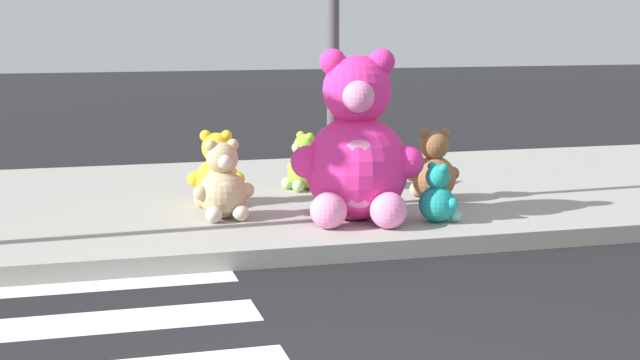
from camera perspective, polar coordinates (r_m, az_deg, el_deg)
sidewalk at (r=9.02m, az=-6.73°, el=-1.47°), size 28.00×4.40×0.15m
sign_pole at (r=8.27m, az=0.82°, el=9.93°), size 0.56×0.11×3.20m
plush_pink_large at (r=7.80m, az=2.31°, el=1.70°), size 1.10×1.03×1.46m
plush_yellow at (r=8.56m, az=-6.43°, el=0.32°), size 0.52×0.49×0.69m
plush_brown at (r=8.81m, az=7.03°, el=0.56°), size 0.53×0.47×0.69m
plush_tan at (r=7.95m, az=-6.02°, el=-0.44°), size 0.53×0.47×0.69m
plush_teal at (r=7.84m, az=7.36°, el=-1.13°), size 0.36×0.38×0.51m
plush_lavender at (r=9.37m, az=3.00°, el=1.04°), size 0.45×0.45×0.63m
plush_lime at (r=9.27m, az=-1.00°, el=0.84°), size 0.42×0.43×0.58m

